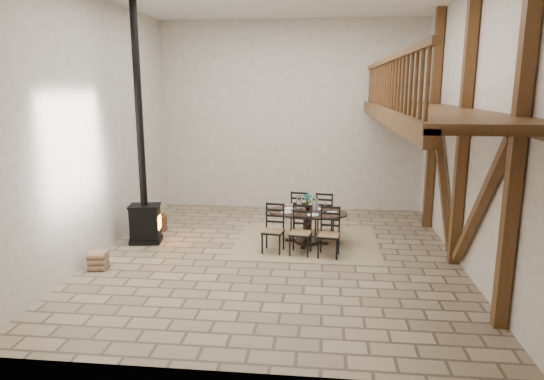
# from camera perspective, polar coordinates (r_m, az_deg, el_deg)

# --- Properties ---
(ground) EXTENTS (8.00, 8.00, 0.00)m
(ground) POSITION_cam_1_polar(r_m,az_deg,el_deg) (9.66, 0.49, -7.81)
(ground) COLOR tan
(ground) RESTS_ON ground
(room_shell) EXTENTS (7.02, 8.02, 5.01)m
(room_shell) POSITION_cam_1_polar(r_m,az_deg,el_deg) (9.05, 8.16, 10.24)
(room_shell) COLOR silver
(room_shell) RESTS_ON ground
(rug) EXTENTS (3.00, 2.50, 0.02)m
(rug) POSITION_cam_1_polar(r_m,az_deg,el_deg) (10.46, 4.10, -6.21)
(rug) COLOR tan
(rug) RESTS_ON ground
(dining_table) EXTENTS (1.82, 2.04, 1.09)m
(dining_table) POSITION_cam_1_polar(r_m,az_deg,el_deg) (10.25, 4.03, -4.36)
(dining_table) COLOR black
(dining_table) RESTS_ON ground
(wood_stove) EXTENTS (0.71, 0.59, 5.00)m
(wood_stove) POSITION_cam_1_polar(r_m,az_deg,el_deg) (10.56, -14.88, -0.12)
(wood_stove) COLOR black
(wood_stove) RESTS_ON ground
(log_basket) EXTENTS (0.55, 0.55, 0.45)m
(log_basket) POSITION_cam_1_polar(r_m,az_deg,el_deg) (11.63, -13.58, -3.68)
(log_basket) COLOR brown
(log_basket) RESTS_ON ground
(log_stack) EXTENTS (0.36, 0.36, 0.33)m
(log_stack) POSITION_cam_1_polar(r_m,az_deg,el_deg) (9.52, -19.78, -7.81)
(log_stack) COLOR tan
(log_stack) RESTS_ON ground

